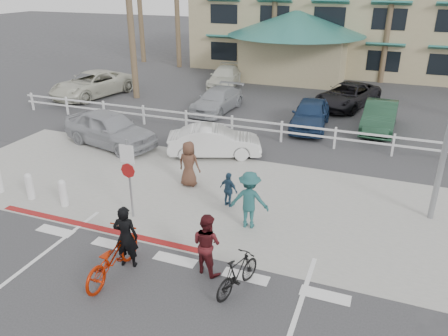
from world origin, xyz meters
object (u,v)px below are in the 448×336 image
at_px(car_red_compact, 110,129).
at_px(car_white_sedan, 214,141).
at_px(bike_black, 238,274).
at_px(sign_post, 129,175).
at_px(bike_red, 112,256).

bearing_deg(car_red_compact, car_white_sedan, -69.92).
xyz_separation_m(bike_black, car_red_compact, (-8.60, 7.30, 0.30)).
height_order(bike_black, car_red_compact, car_red_compact).
bearing_deg(car_red_compact, sign_post, -126.08).
bearing_deg(car_white_sedan, bike_red, 162.85).
relative_size(bike_red, car_white_sedan, 0.57).
relative_size(bike_black, car_red_compact, 0.35).
bearing_deg(bike_red, bike_black, -169.65).
bearing_deg(car_red_compact, bike_black, -116.45).
height_order(bike_red, bike_black, bike_red).
bearing_deg(bike_black, car_white_sedan, -46.73).
relative_size(sign_post, bike_black, 1.79).
distance_m(sign_post, bike_black, 4.87).
height_order(sign_post, car_white_sedan, sign_post).
height_order(sign_post, bike_black, sign_post).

